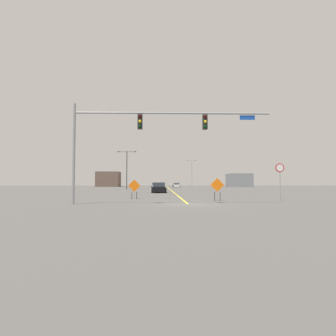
{
  "coord_description": "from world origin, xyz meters",
  "views": [
    {
      "loc": [
        -1.91,
        -20.03,
        1.57
      ],
      "look_at": [
        -0.67,
        30.35,
        4.09
      ],
      "focal_mm": 30.01,
      "sensor_mm": 36.0,
      "label": 1
    }
  ],
  "objects_px": {
    "stop_sign": "(280,174)",
    "construction_sign_right_shoulder": "(217,186)",
    "traffic_signal_assembly": "(141,129)",
    "car_black_distant": "(159,188)",
    "street_lamp_far_left": "(127,166)",
    "construction_sign_left_lane": "(134,187)",
    "street_lamp_near_left": "(192,171)",
    "car_white_near": "(176,185)",
    "car_silver_mid": "(155,186)"
  },
  "relations": [
    {
      "from": "stop_sign",
      "to": "construction_sign_left_lane",
      "type": "relative_size",
      "value": 1.76
    },
    {
      "from": "street_lamp_near_left",
      "to": "car_black_distant",
      "type": "relative_size",
      "value": 2.1
    },
    {
      "from": "car_silver_mid",
      "to": "car_white_near",
      "type": "relative_size",
      "value": 0.97
    },
    {
      "from": "construction_sign_left_lane",
      "to": "street_lamp_far_left",
      "type": "bearing_deg",
      "value": 98.15
    },
    {
      "from": "stop_sign",
      "to": "car_silver_mid",
      "type": "xyz_separation_m",
      "value": [
        -11.59,
        47.62,
        -1.55
      ]
    },
    {
      "from": "stop_sign",
      "to": "traffic_signal_assembly",
      "type": "bearing_deg",
      "value": -162.39
    },
    {
      "from": "construction_sign_left_lane",
      "to": "car_white_near",
      "type": "distance_m",
      "value": 59.69
    },
    {
      "from": "construction_sign_right_shoulder",
      "to": "car_black_distant",
      "type": "relative_size",
      "value": 0.42
    },
    {
      "from": "stop_sign",
      "to": "street_lamp_near_left",
      "type": "bearing_deg",
      "value": 89.37
    },
    {
      "from": "construction_sign_right_shoulder",
      "to": "street_lamp_far_left",
      "type": "bearing_deg",
      "value": 108.17
    },
    {
      "from": "street_lamp_far_left",
      "to": "car_silver_mid",
      "type": "relative_size",
      "value": 1.89
    },
    {
      "from": "construction_sign_left_lane",
      "to": "car_black_distant",
      "type": "xyz_separation_m",
      "value": [
        2.22,
        15.63,
        -0.4
      ]
    },
    {
      "from": "traffic_signal_assembly",
      "to": "construction_sign_right_shoulder",
      "type": "height_order",
      "value": "traffic_signal_assembly"
    },
    {
      "from": "construction_sign_left_lane",
      "to": "car_silver_mid",
      "type": "distance_m",
      "value": 45.14
    },
    {
      "from": "car_white_near",
      "to": "construction_sign_left_lane",
      "type": "bearing_deg",
      "value": -96.86
    },
    {
      "from": "car_white_near",
      "to": "construction_sign_right_shoulder",
      "type": "bearing_deg",
      "value": -89.96
    },
    {
      "from": "street_lamp_near_left",
      "to": "construction_sign_right_shoulder",
      "type": "xyz_separation_m",
      "value": [
        -6.3,
        -76.64,
        -4.25
      ]
    },
    {
      "from": "car_black_distant",
      "to": "street_lamp_far_left",
      "type": "bearing_deg",
      "value": 111.34
    },
    {
      "from": "construction_sign_right_shoulder",
      "to": "construction_sign_left_lane",
      "type": "height_order",
      "value": "construction_sign_right_shoulder"
    },
    {
      "from": "traffic_signal_assembly",
      "to": "car_white_near",
      "type": "height_order",
      "value": "traffic_signal_assembly"
    },
    {
      "from": "street_lamp_far_left",
      "to": "car_black_distant",
      "type": "height_order",
      "value": "street_lamp_far_left"
    },
    {
      "from": "street_lamp_near_left",
      "to": "construction_sign_right_shoulder",
      "type": "height_order",
      "value": "street_lamp_near_left"
    },
    {
      "from": "car_silver_mid",
      "to": "stop_sign",
      "type": "bearing_deg",
      "value": -76.33
    },
    {
      "from": "street_lamp_near_left",
      "to": "construction_sign_left_lane",
      "type": "xyz_separation_m",
      "value": [
        -13.48,
        -73.75,
        -4.33
      ]
    },
    {
      "from": "stop_sign",
      "to": "construction_sign_right_shoulder",
      "type": "bearing_deg",
      "value": -175.8
    },
    {
      "from": "car_silver_mid",
      "to": "street_lamp_near_left",
      "type": "bearing_deg",
      "value": 66.55
    },
    {
      "from": "traffic_signal_assembly",
      "to": "construction_sign_right_shoulder",
      "type": "xyz_separation_m",
      "value": [
        6.13,
        3.28,
        -4.13
      ]
    },
    {
      "from": "street_lamp_near_left",
      "to": "street_lamp_far_left",
      "type": "relative_size",
      "value": 1.16
    },
    {
      "from": "car_white_near",
      "to": "traffic_signal_assembly",
      "type": "bearing_deg",
      "value": -95.31
    },
    {
      "from": "car_white_near",
      "to": "street_lamp_far_left",
      "type": "bearing_deg",
      "value": -115.02
    },
    {
      "from": "traffic_signal_assembly",
      "to": "car_silver_mid",
      "type": "xyz_separation_m",
      "value": [
        0.01,
        51.3,
        -4.67
      ]
    },
    {
      "from": "street_lamp_near_left",
      "to": "construction_sign_left_lane",
      "type": "bearing_deg",
      "value": -100.36
    },
    {
      "from": "car_white_near",
      "to": "stop_sign",
      "type": "bearing_deg",
      "value": -84.9
    },
    {
      "from": "stop_sign",
      "to": "construction_sign_left_lane",
      "type": "distance_m",
      "value": 12.93
    },
    {
      "from": "traffic_signal_assembly",
      "to": "street_lamp_far_left",
      "type": "distance_m",
      "value": 40.26
    },
    {
      "from": "traffic_signal_assembly",
      "to": "construction_sign_left_lane",
      "type": "distance_m",
      "value": 7.55
    },
    {
      "from": "traffic_signal_assembly",
      "to": "street_lamp_far_left",
      "type": "relative_size",
      "value": 1.73
    },
    {
      "from": "car_silver_mid",
      "to": "car_white_near",
      "type": "distance_m",
      "value": 15.38
    },
    {
      "from": "construction_sign_left_lane",
      "to": "car_silver_mid",
      "type": "bearing_deg",
      "value": 88.66
    },
    {
      "from": "stop_sign",
      "to": "street_lamp_far_left",
      "type": "xyz_separation_m",
      "value": [
        -17.46,
        36.14,
        2.67
      ]
    },
    {
      "from": "traffic_signal_assembly",
      "to": "construction_sign_left_lane",
      "type": "height_order",
      "value": "traffic_signal_assembly"
    },
    {
      "from": "stop_sign",
      "to": "construction_sign_left_lane",
      "type": "xyz_separation_m",
      "value": [
        -12.64,
        2.49,
        -1.09
      ]
    },
    {
      "from": "construction_sign_right_shoulder",
      "to": "traffic_signal_assembly",
      "type": "bearing_deg",
      "value": -151.85
    },
    {
      "from": "traffic_signal_assembly",
      "to": "car_silver_mid",
      "type": "height_order",
      "value": "traffic_signal_assembly"
    },
    {
      "from": "traffic_signal_assembly",
      "to": "construction_sign_left_lane",
      "type": "bearing_deg",
      "value": 99.61
    },
    {
      "from": "car_black_distant",
      "to": "construction_sign_left_lane",
      "type": "bearing_deg",
      "value": -98.08
    },
    {
      "from": "construction_sign_right_shoulder",
      "to": "car_black_distant",
      "type": "distance_m",
      "value": 19.18
    },
    {
      "from": "stop_sign",
      "to": "construction_sign_right_shoulder",
      "type": "distance_m",
      "value": 5.57
    },
    {
      "from": "traffic_signal_assembly",
      "to": "car_silver_mid",
      "type": "bearing_deg",
      "value": 89.99
    },
    {
      "from": "traffic_signal_assembly",
      "to": "car_white_near",
      "type": "relative_size",
      "value": 3.17
    }
  ]
}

